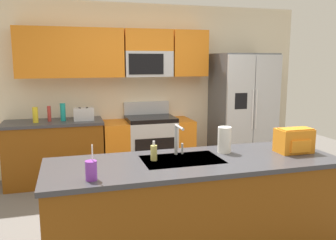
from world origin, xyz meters
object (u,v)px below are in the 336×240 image
object	(u,v)px
bottle_teal	(63,112)
drink_cup_purple	(91,170)
backpack	(294,140)
toaster	(84,114)
pepper_mill	(49,114)
refrigerator	(242,112)
sink_faucet	(178,137)
soap_dispenser	(154,153)
paper_towel_roll	(224,140)
bottle_yellow	(35,115)
range_oven	(148,146)

from	to	relation	value
bottle_teal	drink_cup_purple	xyz separation A→B (m)	(0.21, -2.65, -0.05)
bottle_teal	backpack	size ratio (longest dim) A/B	0.78
toaster	backpack	world-z (taller)	backpack
pepper_mill	bottle_teal	bearing A→B (deg)	-2.72
refrigerator	backpack	bearing A→B (deg)	-106.70
sink_faucet	soap_dispenser	bearing A→B (deg)	-157.35
paper_towel_roll	backpack	xyz separation A→B (m)	(0.62, -0.18, -0.00)
bottle_yellow	drink_cup_purple	world-z (taller)	drink_cup_purple
drink_cup_purple	pepper_mill	bearing A→B (deg)	98.45
sink_faucet	soap_dispenser	distance (m)	0.28
sink_faucet	soap_dispenser	size ratio (longest dim) A/B	1.66
toaster	paper_towel_roll	xyz separation A→B (m)	(1.17, -2.17, 0.03)
backpack	refrigerator	bearing A→B (deg)	73.30
range_oven	drink_cup_purple	size ratio (longest dim) A/B	5.19
refrigerator	backpack	size ratio (longest dim) A/B	5.78
bottle_yellow	drink_cup_purple	distance (m)	2.67
refrigerator	sink_faucet	size ratio (longest dim) A/B	6.56
pepper_mill	paper_towel_roll	size ratio (longest dim) A/B	0.90
sink_faucet	backpack	bearing A→B (deg)	-10.76
toaster	soap_dispenser	distance (m)	2.30
range_oven	bottle_yellow	size ratio (longest dim) A/B	6.33
toaster	backpack	distance (m)	2.95
soap_dispenser	refrigerator	bearing A→B (deg)	47.85
bottle_yellow	paper_towel_roll	size ratio (longest dim) A/B	0.89
bottle_yellow	soap_dispenser	distance (m)	2.50
toaster	backpack	xyz separation A→B (m)	(1.79, -2.35, 0.03)
range_oven	sink_faucet	xyz separation A→B (m)	(-0.23, -2.19, 0.62)
pepper_mill	backpack	distance (m)	3.29
bottle_teal	sink_faucet	bearing A→B (deg)	-65.29
refrigerator	soap_dispenser	size ratio (longest dim) A/B	10.88
range_oven	bottle_teal	size ratio (longest dim) A/B	5.45
pepper_mill	bottle_teal	distance (m)	0.19
refrigerator	paper_towel_roll	world-z (taller)	refrigerator
paper_towel_roll	refrigerator	bearing A→B (deg)	58.41
range_oven	bottle_yellow	world-z (taller)	bottle_yellow
bottle_teal	drink_cup_purple	world-z (taller)	drink_cup_purple
range_oven	toaster	world-z (taller)	range_oven
bottle_teal	sink_faucet	world-z (taller)	sink_faucet
range_oven	paper_towel_roll	world-z (taller)	paper_towel_roll
pepper_mill	bottle_yellow	world-z (taller)	same
refrigerator	soap_dispenser	world-z (taller)	refrigerator
range_oven	bottle_yellow	distance (m)	1.69
range_oven	pepper_mill	distance (m)	1.52
toaster	bottle_yellow	bearing A→B (deg)	-179.20
bottle_yellow	sink_faucet	world-z (taller)	sink_faucet
pepper_mill	sink_faucet	xyz separation A→B (m)	(1.19, -2.19, 0.06)
range_oven	bottle_yellow	bearing A→B (deg)	-177.79
soap_dispenser	range_oven	bearing A→B (deg)	78.43
refrigerator	drink_cup_purple	distance (m)	3.65
pepper_mill	drink_cup_purple	bearing A→B (deg)	-81.55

